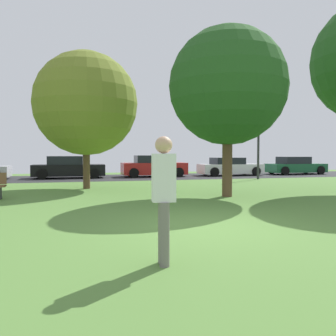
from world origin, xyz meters
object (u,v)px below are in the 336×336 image
object	(u,v)px
person_thrower	(164,193)
parked_car_red	(153,167)
parked_car_white	(230,167)
oak_tree_left	(228,86)
oak_tree_center	(86,104)
parked_car_green	(295,166)
parked_car_black	(68,168)
street_lamp_post	(258,143)

from	to	relation	value
person_thrower	parked_car_red	size ratio (longest dim) A/B	0.41
parked_car_white	person_thrower	bearing A→B (deg)	-117.52
oak_tree_left	parked_car_red	distance (m)	12.07
person_thrower	parked_car_white	world-z (taller)	person_thrower
oak_tree_left	parked_car_red	size ratio (longest dim) A/B	1.39
oak_tree_center	parked_car_red	distance (m)	9.25
parked_car_green	oak_tree_center	bearing A→B (deg)	-155.08
oak_tree_center	oak_tree_left	xyz separation A→B (m)	(4.87, -4.24, 0.21)
parked_car_black	street_lamp_post	distance (m)	12.16
oak_tree_left	street_lamp_post	distance (m)	9.48
oak_tree_left	parked_car_green	xyz separation A→B (m)	(11.04, 11.63, -3.36)
oak_tree_left	parked_car_white	distance (m)	13.07
parked_car_green	parked_car_red	bearing A→B (deg)	-179.85
parked_car_black	oak_tree_center	bearing A→B (deg)	-82.57
oak_tree_center	parked_car_black	distance (m)	8.06
oak_tree_center	parked_car_black	world-z (taller)	oak_tree_center
oak_tree_left	parked_car_black	xyz separation A→B (m)	(-5.83, 11.60, -3.33)
parked_car_red	parked_car_white	world-z (taller)	parked_car_red
oak_tree_center	parked_car_black	size ratio (longest dim) A/B	1.35
person_thrower	parked_car_black	bearing A→B (deg)	102.17
person_thrower	parked_car_black	distance (m)	18.59
parked_car_black	parked_car_red	size ratio (longest dim) A/B	1.02
street_lamp_post	parked_car_white	bearing A→B (deg)	91.35
oak_tree_center	parked_car_white	xyz separation A→B (m)	(10.29, 7.16, -3.17)
person_thrower	oak_tree_center	bearing A→B (deg)	100.75
oak_tree_left	parked_car_black	bearing A→B (deg)	116.68
person_thrower	parked_car_green	xyz separation A→B (m)	(15.16, 18.54, -0.38)
person_thrower	parked_car_red	world-z (taller)	person_thrower
parked_car_red	parked_car_green	bearing A→B (deg)	0.15
street_lamp_post	oak_tree_center	bearing A→B (deg)	-162.50
person_thrower	parked_car_black	world-z (taller)	person_thrower
parked_car_white	oak_tree_left	bearing A→B (deg)	-115.43
parked_car_black	parked_car_green	world-z (taller)	parked_car_black
parked_car_white	street_lamp_post	world-z (taller)	street_lamp_post
oak_tree_left	parked_car_white	bearing A→B (deg)	64.57
oak_tree_center	parked_car_white	bearing A→B (deg)	34.84
oak_tree_center	street_lamp_post	size ratio (longest dim) A/B	1.35
oak_tree_center	person_thrower	bearing A→B (deg)	-86.14
person_thrower	oak_tree_left	bearing A→B (deg)	66.07
oak_tree_center	parked_car_black	xyz separation A→B (m)	(-0.96, 7.36, -3.12)
parked_car_white	parked_car_red	bearing A→B (deg)	177.98
parked_car_white	parked_car_green	bearing A→B (deg)	2.33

